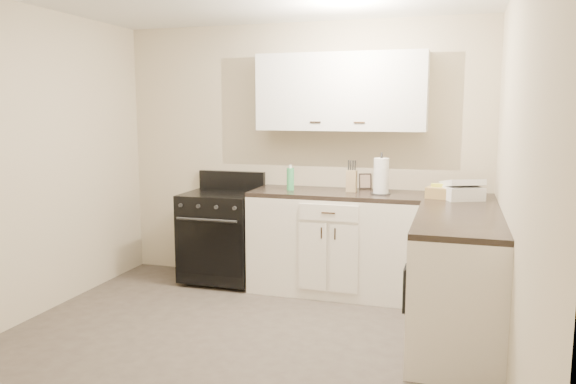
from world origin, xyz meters
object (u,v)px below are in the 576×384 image
(knife_block, at_px, (352,181))
(paper_towel, at_px, (381,176))
(countertop_grill, at_px, (462,193))
(stove, at_px, (221,236))
(wicker_basket, at_px, (444,193))

(knife_block, relative_size, paper_towel, 0.61)
(paper_towel, xyz_separation_m, countertop_grill, (0.68, -0.09, -0.11))
(stove, xyz_separation_m, wicker_basket, (2.09, -0.09, 0.53))
(stove, height_order, paper_towel, paper_towel)
(paper_towel, xyz_separation_m, wicker_basket, (0.54, -0.08, -0.11))
(knife_block, bearing_deg, wicker_basket, -9.72)
(knife_block, xyz_separation_m, countertop_grill, (0.96, -0.17, -0.04))
(paper_towel, bearing_deg, stove, 179.65)
(wicker_basket, xyz_separation_m, countertop_grill, (0.14, -0.01, 0.01))
(paper_towel, relative_size, countertop_grill, 1.08)
(knife_block, xyz_separation_m, paper_towel, (0.28, -0.08, 0.06))
(paper_towel, distance_m, wicker_basket, 0.56)
(knife_block, bearing_deg, paper_towel, -14.55)
(knife_block, height_order, wicker_basket, knife_block)
(stove, bearing_deg, wicker_basket, -2.48)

